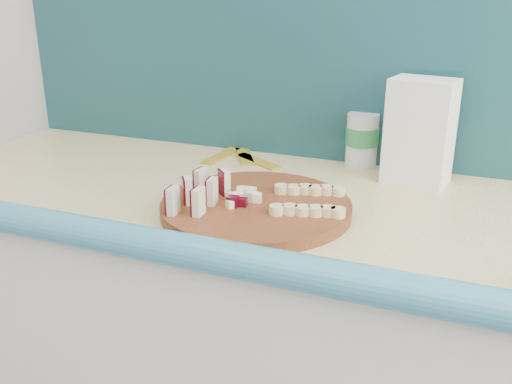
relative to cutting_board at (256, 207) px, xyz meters
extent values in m
cube|color=#DFC682|center=(0.28, 0.11, -0.03)|extent=(2.20, 0.60, 0.03)
cube|color=teal|center=(0.28, -0.19, -0.03)|extent=(2.20, 0.06, 0.03)
cube|color=teal|center=(0.28, 0.39, 0.24)|extent=(2.20, 0.02, 0.50)
cylinder|color=#4F2510|center=(0.00, 0.00, 0.00)|extent=(0.45, 0.45, 0.02)
cube|color=beige|center=(-0.12, -0.11, 0.04)|extent=(0.02, 0.03, 0.05)
cube|color=#3F040F|center=(-0.12, -0.11, 0.04)|extent=(0.01, 0.03, 0.05)
cube|color=beige|center=(-0.12, -0.05, 0.04)|extent=(0.02, 0.03, 0.05)
cube|color=#3F040F|center=(-0.12, -0.05, 0.04)|extent=(0.01, 0.03, 0.05)
cube|color=beige|center=(-0.12, 0.00, 0.04)|extent=(0.02, 0.03, 0.05)
cube|color=#3F040F|center=(-0.12, 0.00, 0.04)|extent=(0.01, 0.03, 0.05)
cube|color=beige|center=(-0.07, -0.10, 0.04)|extent=(0.02, 0.03, 0.05)
cube|color=#3F040F|center=(-0.08, -0.10, 0.04)|extent=(0.01, 0.03, 0.05)
cube|color=beige|center=(-0.07, -0.04, 0.04)|extent=(0.02, 0.03, 0.05)
cube|color=#3F040F|center=(-0.08, -0.04, 0.04)|extent=(0.01, 0.03, 0.05)
cube|color=beige|center=(-0.07, 0.02, 0.04)|extent=(0.02, 0.03, 0.05)
cube|color=#3F040F|center=(-0.08, 0.02, 0.04)|extent=(0.01, 0.03, 0.05)
cube|color=beige|center=(-0.01, 0.00, 0.02)|extent=(0.02, 0.02, 0.02)
cube|color=beige|center=(-0.01, 0.01, 0.02)|extent=(0.02, 0.02, 0.02)
cube|color=#3F040F|center=(-0.02, 0.02, 0.02)|extent=(0.02, 0.02, 0.02)
cube|color=beige|center=(-0.03, 0.00, 0.02)|extent=(0.02, 0.02, 0.02)
cube|color=beige|center=(-0.04, 0.00, 0.02)|extent=(0.02, 0.02, 0.02)
cube|color=beige|center=(-0.04, -0.01, 0.02)|extent=(0.02, 0.02, 0.02)
cube|color=beige|center=(-0.03, -0.01, 0.02)|extent=(0.02, 0.02, 0.02)
cube|color=beige|center=(-0.02, -0.02, 0.02)|extent=(0.02, 0.02, 0.02)
cube|color=#3F040F|center=(-0.01, -0.03, 0.02)|extent=(0.02, 0.02, 0.02)
cube|color=beige|center=(-0.01, -0.01, 0.02)|extent=(0.02, 0.02, 0.02)
cylinder|color=beige|center=(0.06, -0.04, 0.02)|extent=(0.03, 0.03, 0.02)
cylinder|color=beige|center=(0.08, -0.03, 0.02)|extent=(0.03, 0.03, 0.02)
cylinder|color=beige|center=(0.10, -0.03, 0.02)|extent=(0.03, 0.03, 0.02)
cylinder|color=beige|center=(0.12, -0.02, 0.02)|extent=(0.03, 0.03, 0.02)
cylinder|color=beige|center=(0.14, -0.02, 0.02)|extent=(0.03, 0.03, 0.02)
cylinder|color=beige|center=(0.16, -0.01, 0.02)|extent=(0.03, 0.03, 0.02)
cylinder|color=beige|center=(0.03, 0.06, 0.02)|extent=(0.03, 0.03, 0.02)
cylinder|color=beige|center=(0.05, 0.07, 0.02)|extent=(0.03, 0.03, 0.02)
cylinder|color=beige|center=(0.07, 0.08, 0.02)|extent=(0.03, 0.03, 0.02)
cylinder|color=beige|center=(0.09, 0.08, 0.02)|extent=(0.03, 0.03, 0.02)
cylinder|color=beige|center=(0.11, 0.09, 0.02)|extent=(0.03, 0.03, 0.02)
cylinder|color=beige|center=(0.13, 0.09, 0.02)|extent=(0.03, 0.03, 0.02)
cube|color=white|center=(0.26, 0.29, 0.10)|extent=(0.15, 0.12, 0.23)
cylinder|color=silver|center=(0.12, 0.37, 0.05)|extent=(0.07, 0.07, 0.13)
cylinder|color=#328C48|center=(0.12, 0.37, 0.06)|extent=(0.08, 0.08, 0.04)
cube|color=gold|center=(-0.21, 0.31, -0.01)|extent=(0.05, 0.15, 0.01)
cube|color=gold|center=(-0.16, 0.33, -0.01)|extent=(0.10, 0.14, 0.01)
cube|color=gold|center=(-0.11, 0.30, -0.01)|extent=(0.14, 0.10, 0.01)
camera|label=1|loc=(0.37, -0.94, 0.41)|focal=40.00mm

